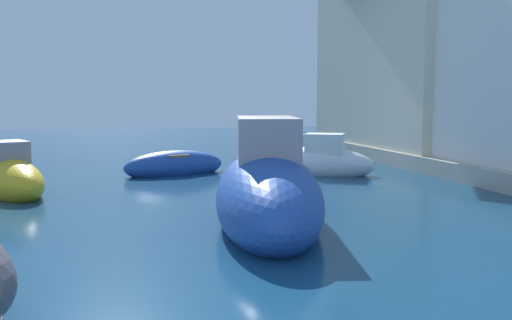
{
  "coord_description": "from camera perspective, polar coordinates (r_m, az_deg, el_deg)",
  "views": [
    {
      "loc": [
        1.39,
        -3.94,
        2.18
      ],
      "look_at": [
        5.14,
        11.61,
        0.43
      ],
      "focal_mm": 37.83,
      "sensor_mm": 36.0,
      "label": 1
    }
  ],
  "objects": [
    {
      "name": "waterfront_building_annex",
      "position": [
        22.6,
        17.76,
        11.21
      ],
      "size": [
        6.17,
        9.87,
        7.38
      ],
      "color": "beige",
      "rests_on": "quay_promenade"
    },
    {
      "name": "moored_boat_7",
      "position": [
        16.18,
        6.41,
        -0.22
      ],
      "size": [
        3.6,
        2.67,
        1.46
      ],
      "rotation": [
        0.0,
        0.0,
        2.65
      ],
      "color": "white",
      "rests_on": "ground"
    },
    {
      "name": "moored_boat_0",
      "position": [
        16.29,
        -8.6,
        -0.59
      ],
      "size": [
        3.29,
        1.94,
        0.92
      ],
      "rotation": [
        0.0,
        0.0,
        3.46
      ],
      "color": "#1E479E",
      "rests_on": "ground"
    },
    {
      "name": "moored_boat_2",
      "position": [
        9.6,
        1.26,
        -3.4
      ],
      "size": [
        2.8,
        5.41,
        2.26
      ],
      "rotation": [
        0.0,
        0.0,
        4.52
      ],
      "color": "#1E479E",
      "rests_on": "ground"
    },
    {
      "name": "moored_boat_8",
      "position": [
        14.0,
        -24.55,
        -1.75
      ],
      "size": [
        2.5,
        3.56,
        1.48
      ],
      "rotation": [
        0.0,
        0.0,
        5.14
      ],
      "color": "gold",
      "rests_on": "ground"
    }
  ]
}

